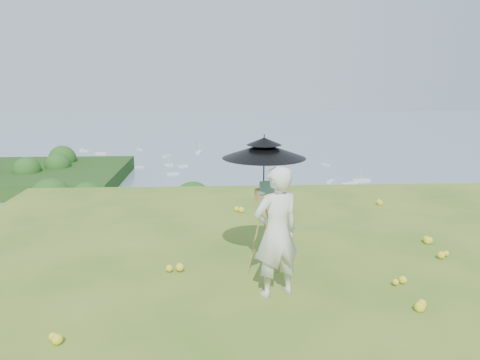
{
  "coord_description": "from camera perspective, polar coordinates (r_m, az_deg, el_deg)",
  "views": [
    {
      "loc": [
        -1.91,
        -5.47,
        3.01
      ],
      "look_at": [
        -1.46,
        3.49,
        0.96
      ],
      "focal_mm": 35.0,
      "sensor_mm": 36.0,
      "label": 1
    }
  ],
  "objects": [
    {
      "name": "ground",
      "position": [
        6.53,
        15.04,
        -15.05
      ],
      "size": [
        14.0,
        14.0,
        0.0
      ],
      "primitive_type": "plane",
      "color": "#426E1F",
      "rests_on": "ground"
    },
    {
      "name": "painter",
      "position": [
        6.37,
        4.47,
        -6.37
      ],
      "size": [
        0.78,
        0.66,
        1.83
      ],
      "primitive_type": "imported",
      "rotation": [
        0.0,
        0.0,
        3.53
      ],
      "color": "beige",
      "rests_on": "ground"
    },
    {
      "name": "sun_umbrella",
      "position": [
        6.76,
        2.93,
        1.69
      ],
      "size": [
        1.61,
        1.61,
        0.93
      ],
      "primitive_type": null,
      "rotation": [
        0.0,
        0.0,
        0.44
      ],
      "color": "black",
      "rests_on": "field_easel"
    },
    {
      "name": "slope_trees",
      "position": [
        44.34,
        -0.15,
        -11.12
      ],
      "size": [
        110.0,
        50.0,
        6.0
      ],
      "primitive_type": null,
      "color": "#295419",
      "rests_on": "forest_slope"
    },
    {
      "name": "wildflowers",
      "position": [
        6.72,
        14.41,
        -13.63
      ],
      "size": [
        10.0,
        10.5,
        0.12
      ],
      "primitive_type": null,
      "color": "yellow",
      "rests_on": "ground"
    },
    {
      "name": "harbor_town",
      "position": [
        86.81,
        -1.42,
        -9.15
      ],
      "size": [
        110.0,
        22.0,
        5.0
      ],
      "primitive_type": null,
      "color": "silver",
      "rests_on": "shoreline_tier"
    },
    {
      "name": "painter_cap",
      "position": [
        6.14,
        4.61,
        1.25
      ],
      "size": [
        0.26,
        0.28,
        0.1
      ],
      "primitive_type": null,
      "rotation": [
        0.0,
        0.0,
        0.5
      ],
      "color": "#E07B7C",
      "rests_on": "painter"
    },
    {
      "name": "bay_water",
      "position": [
        248.26,
        -2.4,
        4.26
      ],
      "size": [
        700.0,
        700.0,
        0.0
      ],
      "primitive_type": "plane",
      "color": "slate",
      "rests_on": "ground"
    },
    {
      "name": "shoreline_tier",
      "position": [
        89.45,
        -1.39,
        -13.01
      ],
      "size": [
        170.0,
        28.0,
        8.0
      ],
      "primitive_type": "cube",
      "color": "gray",
      "rests_on": "bay_water"
    },
    {
      "name": "moored_boats",
      "position": [
        170.79,
        -6.36,
        0.37
      ],
      "size": [
        140.0,
        140.0,
        0.7
      ],
      "primitive_type": null,
      "color": "silver",
      "rests_on": "bay_water"
    },
    {
      "name": "field_easel",
      "position": [
        6.98,
        2.95,
        -6.03
      ],
      "size": [
        0.77,
        0.77,
        1.51
      ],
      "primitive_type": null,
      "rotation": [
        0.0,
        0.0,
        0.47
      ],
      "color": "#A18043",
      "rests_on": "ground"
    },
    {
      "name": "peninsula",
      "position": [
        179.22,
        -26.89,
        1.16
      ],
      "size": [
        90.0,
        60.0,
        12.0
      ],
      "primitive_type": null,
      "color": "#153B10",
      "rests_on": "bay_water"
    }
  ]
}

